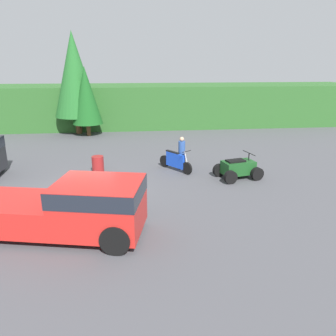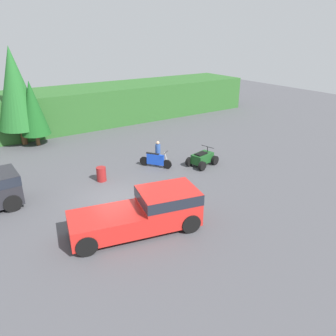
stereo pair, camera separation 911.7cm
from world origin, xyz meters
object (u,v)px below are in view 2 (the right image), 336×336
object	(u,v)px
pickup_truck_red	(147,210)
quad_atv	(202,159)
rider_person	(158,152)
dirt_bike	(155,160)
steel_barrel	(101,174)

from	to	relation	value
pickup_truck_red	quad_atv	xyz separation A→B (m)	(6.98, 4.63, -0.49)
pickup_truck_red	rider_person	bearing A→B (deg)	66.93
pickup_truck_red	rider_person	distance (m)	7.83
pickup_truck_red	dirt_bike	world-z (taller)	pickup_truck_red
rider_person	steel_barrel	bearing A→B (deg)	-106.91
quad_atv	pickup_truck_red	bearing A→B (deg)	-159.77
quad_atv	rider_person	distance (m)	3.02
dirt_bike	quad_atv	xyz separation A→B (m)	(2.79, -1.47, -0.01)
pickup_truck_red	quad_atv	bearing A→B (deg)	45.99
quad_atv	rider_person	world-z (taller)	rider_person
pickup_truck_red	steel_barrel	bearing A→B (deg)	99.39
rider_person	steel_barrel	xyz separation A→B (m)	(-4.22, -0.30, -0.47)
dirt_bike	steel_barrel	world-z (taller)	dirt_bike
dirt_bike	steel_barrel	xyz separation A→B (m)	(-3.86, -0.03, -0.04)
pickup_truck_red	steel_barrel	world-z (taller)	pickup_truck_red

